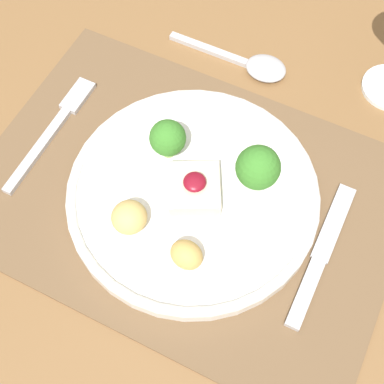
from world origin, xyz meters
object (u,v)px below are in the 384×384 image
at_px(dinner_plate, 193,193).
at_px(knife, 318,263).
at_px(fork, 56,125).
at_px(spoon, 256,65).

xyz_separation_m(dinner_plate, knife, (0.16, -0.01, -0.01)).
xyz_separation_m(dinner_plate, fork, (-0.20, 0.02, -0.01)).
relative_size(dinner_plate, spoon, 1.72).
distance_m(fork, spoon, 0.27).
distance_m(dinner_plate, fork, 0.20).
bearing_deg(dinner_plate, spoon, 93.37).
xyz_separation_m(knife, spoon, (-0.17, 0.23, 0.00)).
bearing_deg(dinner_plate, fork, 175.48).
relative_size(dinner_plate, fork, 1.59).
relative_size(knife, spoon, 1.08).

